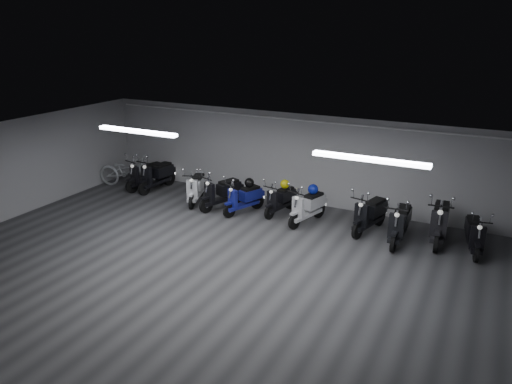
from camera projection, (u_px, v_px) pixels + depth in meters
The scene contains 23 objects.
floor at pixel (220, 269), 11.20m from camera, with size 14.00×10.00×0.01m, color #353538.
ceiling at pixel (217, 150), 10.29m from camera, with size 14.00×10.00×0.01m, color gray.
back_wall at pixel (303, 159), 14.96m from camera, with size 14.00×0.01×2.80m, color #A1A1A4.
front_wall at pixel (26, 334), 6.53m from camera, with size 14.00×0.01×2.80m, color #A1A1A4.
left_wall at pixel (6, 171), 13.75m from camera, with size 0.01×10.00×2.80m, color #A1A1A4.
fluor_strip_left at pixel (137, 131), 12.44m from camera, with size 2.40×0.18×0.08m, color white.
fluor_strip_right at pixel (370, 159), 9.86m from camera, with size 2.40×0.18×0.08m, color white.
conduit at pixel (303, 120), 14.49m from camera, with size 0.05×0.05×13.60m, color white.
scooter_0 at pixel (146, 170), 16.46m from camera, with size 0.59×1.78×1.32m, color black, non-canonical shape.
scooter_1 at pixel (156, 171), 16.32m from camera, with size 0.61×1.84×1.37m, color black, non-canonical shape.
scooter_2 at pixel (196, 183), 15.18m from camera, with size 0.58×1.73×1.29m, color silver, non-canonical shape.
scooter_3 at pixel (221, 187), 14.70m from camera, with size 0.59×1.78×1.33m, color black, non-canonical shape.
scooter_4 at pixel (244, 194), 14.33m from camera, with size 0.55×1.64×1.22m, color navy, non-canonical shape.
scooter_5 at pixel (280, 195), 14.28m from camera, with size 0.53×1.59×1.18m, color black, non-canonical shape.
scooter_6 at pixel (308, 202), 13.59m from camera, with size 0.58×1.73×1.29m, color silver, non-canonical shape.
scooter_7 at pixel (370, 208), 13.00m from camera, with size 0.60×1.81×1.35m, color black, non-canonical shape.
scooter_8 at pixel (400, 217), 12.35m from camera, with size 0.62×1.86×1.38m, color black, non-canonical shape.
scooter_9 at pixel (441, 215), 12.37m from camera, with size 0.67×2.00×1.49m, color black, non-canonical shape.
bicycle at pixel (127, 168), 16.65m from camera, with size 0.73×2.08×1.34m, color silver.
scooter_10 at pixel (475, 229), 11.84m from camera, with size 0.56×1.67×1.25m, color black, non-canonical shape.
helmet_0 at pixel (249, 183), 14.38m from camera, with size 0.29×0.29×0.29m, color black.
helmet_1 at pixel (313, 189), 13.66m from camera, with size 0.29×0.29×0.29m, color navy.
helmet_2 at pixel (285, 184), 14.35m from camera, with size 0.27×0.27×0.27m, color yellow.
Camera 1 is at (5.28, -8.55, 5.33)m, focal length 34.19 mm.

